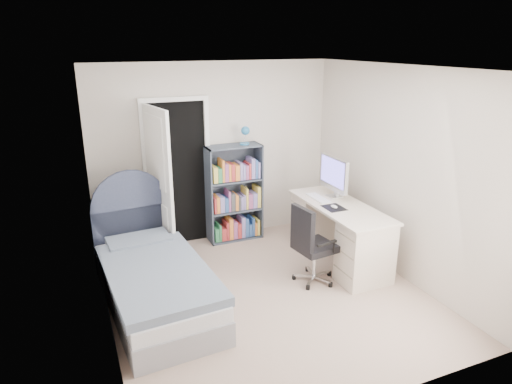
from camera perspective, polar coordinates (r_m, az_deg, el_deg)
name	(u,v)px	position (r m, az deg, el deg)	size (l,w,h in m)	color
room_shell	(268,190)	(4.80, 1.52, 0.20)	(3.50, 3.70, 2.60)	gray
door	(166,180)	(6.02, -11.20, 1.50)	(0.92, 0.82, 2.06)	black
bed	(154,279)	(5.16, -12.68, -10.55)	(1.11, 2.14, 1.28)	gray
nightstand	(132,229)	(6.25, -15.20, -4.50)	(0.40, 0.40, 0.59)	tan
floor_lamp	(166,225)	(5.96, -11.17, -4.09)	(0.18, 0.18, 1.24)	silver
bookcase	(235,197)	(6.51, -2.65, -0.62)	(0.77, 0.33, 1.64)	#3E4755
desk	(339,231)	(5.97, 10.28, -4.79)	(0.64, 1.61, 1.32)	beige
office_chair	(310,241)	(5.37, 6.77, -6.14)	(0.51, 0.53, 0.97)	silver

